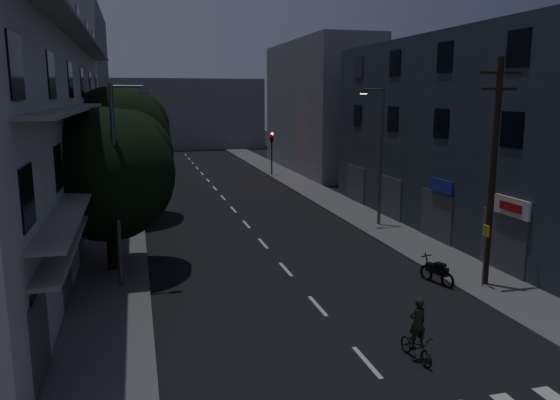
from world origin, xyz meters
name	(u,v)px	position (x,y,z in m)	size (l,w,h in m)	color
ground	(232,208)	(0.00, 25.00, 0.00)	(160.00, 160.00, 0.00)	black
sidewalk_left	(120,213)	(-7.50, 25.00, 0.07)	(3.00, 90.00, 0.15)	#565659
sidewalk_right	(334,202)	(7.50, 25.00, 0.07)	(3.00, 90.00, 0.15)	#565659
lane_markings	(219,193)	(0.00, 31.25, 0.01)	(0.15, 60.50, 0.01)	beige
building_left	(14,110)	(-11.98, 18.00, 6.99)	(7.00, 36.00, 14.00)	#B8B7B2
building_right	(485,137)	(11.99, 14.00, 5.50)	(6.19, 28.00, 11.00)	#2C323C
building_far_left	(75,92)	(-12.00, 48.00, 8.00)	(6.00, 20.00, 16.00)	slate
building_far_right	(318,107)	(12.00, 42.00, 6.50)	(6.00, 20.00, 13.00)	slate
building_far_end	(179,114)	(0.00, 70.00, 5.00)	(24.00, 8.00, 10.00)	slate
tree_near	(109,169)	(-7.44, 12.65, 4.59)	(5.76, 5.76, 7.10)	black
tree_mid	(117,137)	(-7.35, 23.26, 5.23)	(6.60, 6.60, 8.12)	black
tree_far	(124,138)	(-7.18, 35.47, 4.20)	(5.23, 5.23, 6.47)	black
traffic_signal_far_right	(272,144)	(6.28, 38.78, 3.10)	(0.28, 0.37, 4.10)	black
traffic_signal_far_left	(132,147)	(-6.63, 39.41, 3.10)	(0.28, 0.37, 4.10)	black
street_lamp_left_near	(119,177)	(-6.97, 10.27, 4.60)	(1.51, 0.25, 8.00)	#575A5F
street_lamp_right	(379,150)	(7.41, 17.42, 4.60)	(1.51, 0.25, 8.00)	#505357
street_lamp_left_far	(123,139)	(-7.12, 29.31, 4.60)	(1.51, 0.25, 8.00)	#54575C
utility_pole	(493,169)	(7.25, 6.68, 4.87)	(1.80, 0.24, 9.00)	black
bus_stop_sign	(485,244)	(6.98, 6.46, 1.89)	(0.06, 0.35, 2.52)	#595B60
motorcycle	(437,273)	(5.59, 7.59, 0.47)	(0.73, 1.83, 1.20)	black
cyclist	(417,339)	(1.47, 1.78, 0.65)	(0.71, 1.58, 1.94)	black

